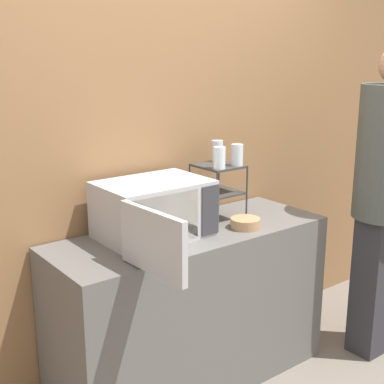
{
  "coord_description": "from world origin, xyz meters",
  "views": [
    {
      "loc": [
        -1.63,
        -1.84,
        1.79
      ],
      "look_at": [
        0.03,
        0.31,
        1.08
      ],
      "focal_mm": 50.0,
      "sensor_mm": 36.0,
      "label": 1
    }
  ],
  "objects": [
    {
      "name": "glass_front_right",
      "position": [
        0.32,
        0.29,
        1.25
      ],
      "size": [
        0.07,
        0.07,
        0.12
      ],
      "color": "silver",
      "rests_on": "dish_rack"
    },
    {
      "name": "wall_back",
      "position": [
        0.0,
        0.61,
        1.3
      ],
      "size": [
        8.0,
        0.06,
        2.6
      ],
      "color": "olive",
      "rests_on": "ground_plane"
    },
    {
      "name": "microwave",
      "position": [
        -0.21,
        0.31,
        1.03
      ],
      "size": [
        0.57,
        0.81,
        0.29
      ],
      "color": "#ADADB2",
      "rests_on": "counter"
    },
    {
      "name": "dish_rack",
      "position": [
        0.25,
        0.37,
        1.1
      ],
      "size": [
        0.23,
        0.25,
        0.31
      ],
      "color": "#333333",
      "rests_on": "counter"
    },
    {
      "name": "bowl",
      "position": [
        0.26,
        0.15,
        0.91
      ],
      "size": [
        0.16,
        0.16,
        0.05
      ],
      "color": "#AD7F56",
      "rests_on": "counter"
    },
    {
      "name": "counter",
      "position": [
        0.0,
        0.28,
        0.44
      ],
      "size": [
        1.54,
        0.57,
        0.88
      ],
      "color": "#595654",
      "rests_on": "ground_plane"
    },
    {
      "name": "glass_front_left",
      "position": [
        0.19,
        0.29,
        1.25
      ],
      "size": [
        0.07,
        0.07,
        0.12
      ],
      "color": "silver",
      "rests_on": "dish_rack"
    },
    {
      "name": "glass_back_right",
      "position": [
        0.32,
        0.45,
        1.25
      ],
      "size": [
        0.07,
        0.07,
        0.12
      ],
      "color": "silver",
      "rests_on": "dish_rack"
    }
  ]
}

